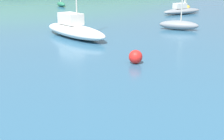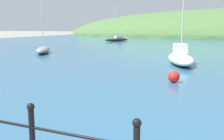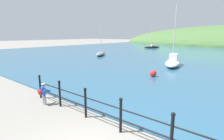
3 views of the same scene
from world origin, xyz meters
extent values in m
cube|color=#2D5B7A|center=(0.00, 32.00, 0.05)|extent=(80.00, 60.00, 0.10)
ellipsoid|color=gray|center=(2.77, 14.50, 0.36)|extent=(2.16, 2.09, 0.53)
cylinder|color=beige|center=(2.85, 14.43, 1.52)|extent=(0.07, 0.07, 1.78)
ellipsoid|color=#287551|center=(-0.05, 31.02, 0.33)|extent=(0.67, 2.19, 0.45)
ellipsoid|color=gold|center=(10.25, 24.38, 0.28)|extent=(1.82, 2.47, 0.36)
ellipsoid|color=gray|center=(7.37, 20.80, 0.33)|extent=(3.86, 1.58, 0.47)
cube|color=silver|center=(7.09, 20.75, 0.78)|extent=(1.12, 0.71, 0.42)
ellipsoid|color=silver|center=(-3.34, 14.61, 0.41)|extent=(2.65, 4.98, 0.62)
cube|color=silver|center=(-3.44, 14.96, 0.99)|extent=(1.10, 1.50, 0.56)
sphere|color=red|center=(-2.75, 9.02, 0.34)|extent=(0.48, 0.48, 0.48)
camera|label=1|loc=(-7.59, -0.46, 3.07)|focal=50.00mm
camera|label=2|loc=(-0.94, -1.53, 2.36)|focal=42.00mm
camera|label=3|loc=(2.93, -2.77, 3.18)|focal=28.00mm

